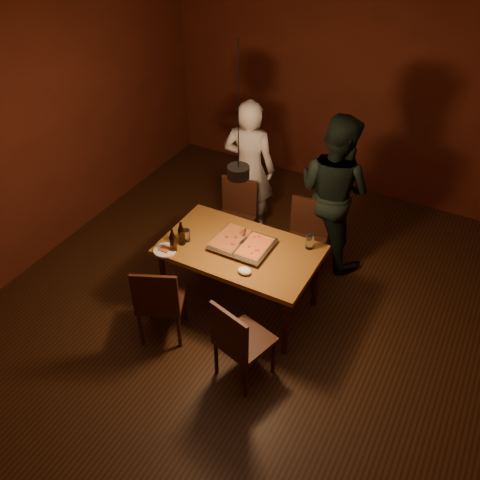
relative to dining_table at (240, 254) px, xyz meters
The scene contains 19 objects.
room_shell 0.77m from the dining_table, 64.39° to the right, with size 6.00×6.00×6.00m.
dining_table is the anchor object (origin of this frame).
chair_far_left 0.95m from the dining_table, 121.15° to the left, with size 0.46×0.46×0.49m.
chair_far_right 0.90m from the dining_table, 65.20° to the left, with size 0.47×0.47×0.49m.
chair_near_left 0.88m from the dining_table, 120.21° to the right, with size 0.56×0.56×0.49m.
chair_near_right 0.94m from the dining_table, 62.66° to the right, with size 0.52×0.52×0.49m.
pizza_tray 0.10m from the dining_table, 65.68° to the left, with size 0.55×0.45×0.05m, color silver.
pizza_meat 0.19m from the dining_table, 164.56° to the left, with size 0.25×0.40×0.02m, color maroon.
pizza_cheese 0.20m from the dining_table, 12.45° to the left, with size 0.24×0.39×0.02m, color gold.
spatula 0.15m from the dining_table, 83.16° to the left, with size 0.09×0.24×0.04m, color silver, non-canonical shape.
beer_bottle_a 0.66m from the dining_table, 148.20° to the right, with size 0.07×0.07×0.25m.
beer_bottle_b 0.60m from the dining_table, 158.78° to the right, with size 0.07×0.07×0.25m.
water_glass_left 0.55m from the dining_table, 164.84° to the right, with size 0.08×0.08×0.12m, color silver.
water_glass_right 0.68m from the dining_table, 28.81° to the left, with size 0.08×0.08×0.15m, color silver.
plate_slice 0.72m from the dining_table, 148.39° to the right, with size 0.22×0.22×0.03m.
napkin 0.38m from the dining_table, 55.02° to the right, with size 0.13×0.10×0.05m, color white.
diner_white 1.37m from the dining_table, 113.99° to the left, with size 0.61×0.40×1.66m, color silver.
diner_dark 1.30m from the dining_table, 67.55° to the left, with size 0.85×0.66×1.75m, color black.
pendant_lamp 1.12m from the dining_table, 64.39° to the right, with size 0.18×0.18×1.10m.
Camera 1 is at (1.78, -3.26, 3.95)m, focal length 40.00 mm.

